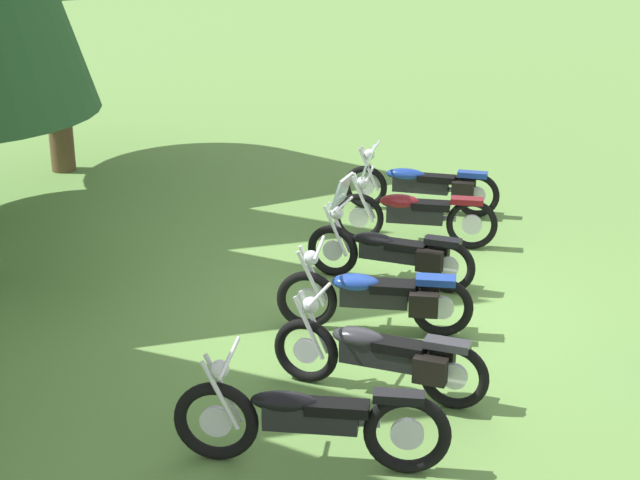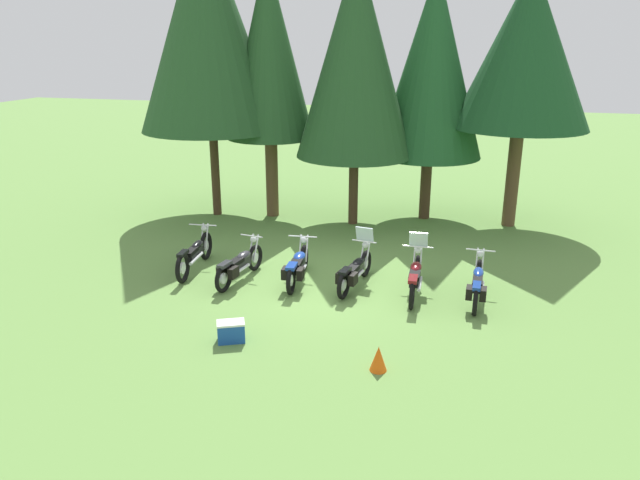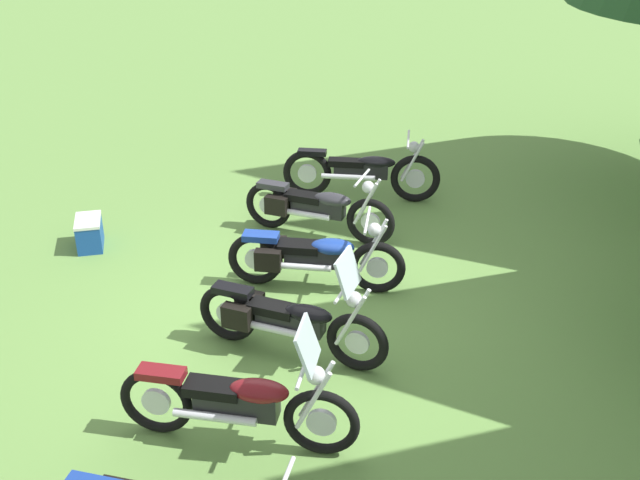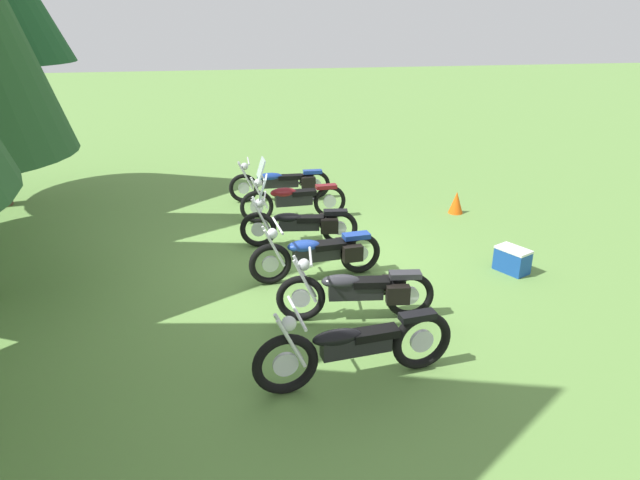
% 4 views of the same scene
% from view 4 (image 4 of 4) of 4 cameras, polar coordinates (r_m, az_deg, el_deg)
% --- Properties ---
extents(ground_plane, '(80.00, 80.00, 0.00)m').
position_cam_4_polar(ground_plane, '(9.76, -0.57, -2.17)').
color(ground_plane, '#608C42').
extents(motorcycle_0, '(0.76, 2.44, 1.04)m').
position_cam_4_polar(motorcycle_0, '(6.50, 3.59, -10.93)').
color(motorcycle_0, black).
rests_on(motorcycle_0, ground_plane).
extents(motorcycle_1, '(0.73, 2.22, 1.00)m').
position_cam_4_polar(motorcycle_1, '(7.77, 4.02, -5.24)').
color(motorcycle_1, black).
rests_on(motorcycle_1, ground_plane).
extents(motorcycle_2, '(0.73, 2.22, 1.00)m').
position_cam_4_polar(motorcycle_2, '(8.96, -0.13, -1.33)').
color(motorcycle_2, black).
rests_on(motorcycle_2, ground_plane).
extents(motorcycle_3, '(0.75, 2.18, 1.35)m').
position_cam_4_polar(motorcycle_3, '(10.25, -2.01, 1.72)').
color(motorcycle_3, black).
rests_on(motorcycle_3, ground_plane).
extents(motorcycle_4, '(0.73, 2.26, 1.36)m').
position_cam_4_polar(motorcycle_4, '(11.60, -2.91, 4.31)').
color(motorcycle_4, black).
rests_on(motorcycle_4, ground_plane).
extents(motorcycle_5, '(0.68, 2.37, 0.99)m').
position_cam_4_polar(motorcycle_5, '(12.96, -3.92, 5.97)').
color(motorcycle_5, black).
rests_on(motorcycle_5, ground_plane).
extents(picnic_cooler, '(0.64, 0.53, 0.42)m').
position_cam_4_polar(picnic_cooler, '(9.82, 19.24, -1.95)').
color(picnic_cooler, '#19479E').
rests_on(picnic_cooler, ground_plane).
extents(traffic_cone, '(0.32, 0.32, 0.48)m').
position_cam_4_polar(traffic_cone, '(12.46, 13.89, 3.78)').
color(traffic_cone, '#EA590F').
rests_on(traffic_cone, ground_plane).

